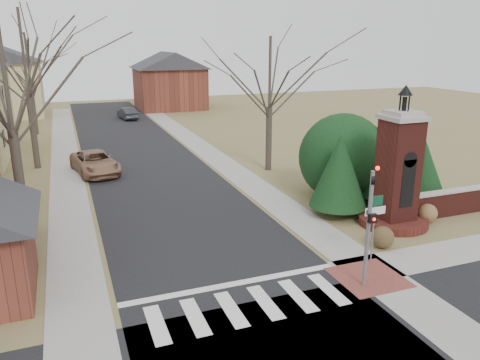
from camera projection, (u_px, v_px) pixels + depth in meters
name	position (u px, v px, depth m)	size (l,w,h in m)	color
ground	(258.00, 319.00, 14.51)	(120.00, 120.00, 0.00)	olive
main_street	(141.00, 159.00, 34.22)	(8.00, 70.00, 0.01)	black
crosswalk_zone	(248.00, 306.00, 15.22)	(8.00, 2.20, 0.02)	silver
stop_bar	(233.00, 284.00, 16.57)	(8.00, 0.35, 0.02)	silver
sidewalk_right_main	(209.00, 153.00, 35.99)	(2.00, 60.00, 0.02)	gray
sidewalk_left	(66.00, 165.00, 32.45)	(2.00, 60.00, 0.02)	gray
curb_apron	(369.00, 278.00, 17.03)	(2.40, 2.40, 0.02)	brown
traffic_signal_pole	(370.00, 217.00, 15.75)	(0.28, 0.41, 4.50)	slate
sign_post	(375.00, 216.00, 17.63)	(0.90, 0.07, 2.75)	slate
brick_gate_monument	(397.00, 180.00, 21.43)	(3.20, 3.20, 6.47)	#561F19
brick_garden_wall	(468.00, 200.00, 23.39)	(7.50, 0.50, 1.30)	#561F19
house_distant_right	(169.00, 79.00, 59.20)	(8.80, 8.80, 7.30)	brown
evergreen_near	(339.00, 170.00, 22.57)	(2.80, 2.80, 4.10)	#473D33
evergreen_mid	(381.00, 153.00, 24.69)	(3.40, 3.40, 4.70)	#473D33
evergreen_far	(423.00, 167.00, 24.67)	(2.40, 2.40, 3.30)	#473D33
evergreen_mass	(343.00, 154.00, 25.40)	(4.80, 4.80, 4.80)	black
bare_tree_0	(2.00, 57.00, 18.00)	(8.05, 8.05, 11.15)	#473D33
bare_tree_1	(22.00, 45.00, 29.55)	(8.40, 8.40, 11.64)	#473D33
bare_tree_2	(27.00, 56.00, 41.32)	(7.35, 7.35, 10.19)	#473D33
bare_tree_3	(270.00, 67.00, 29.49)	(7.00, 7.00, 9.70)	#473D33
pickup_truck	(95.00, 163.00, 30.35)	(2.37, 5.14, 1.43)	#976E52
distant_car	(127.00, 113.00, 51.50)	(1.37, 3.94, 1.30)	#313438
dry_shrub_left	(383.00, 237.00, 19.41)	(0.92, 0.92, 0.92)	brown
dry_shrub_right	(427.00, 213.00, 22.12)	(0.92, 0.92, 0.92)	brown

